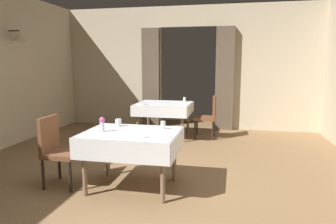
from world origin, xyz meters
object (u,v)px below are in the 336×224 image
glass_mid_b (163,125)px  flower_vase_mid (102,124)px  dining_table_mid (132,139)px  chair_mid_left (58,147)px  plate_far_a (142,104)px  dining_table_far (164,107)px  plate_mid_d (139,136)px  glass_mid_c (118,123)px  glass_far_b (185,99)px  chair_far_right (209,115)px

glass_mid_b → flower_vase_mid: bearing=-156.8°
dining_table_mid → chair_mid_left: 1.01m
chair_mid_left → plate_far_a: (0.36, 2.68, 0.24)m
dining_table_far → plate_mid_d: bearing=-82.7°
glass_mid_c → plate_far_a: (-0.34, 2.29, -0.05)m
glass_far_b → chair_mid_left: bearing=-109.1°
glass_mid_b → dining_table_far: bearing=102.5°
glass_mid_c → dining_table_far: bearing=88.6°
dining_table_far → glass_far_b: size_ratio=11.79×
glass_far_b → glass_mid_c: bearing=-98.8°
dining_table_mid → chair_mid_left: size_ratio=1.31×
chair_far_right → glass_mid_b: bearing=-98.3°
glass_mid_c → plate_mid_d: 0.69m
chair_far_right → plate_far_a: (-1.38, -0.37, 0.24)m
dining_table_mid → plate_mid_d: bearing=-53.5°
glass_mid_c → glass_mid_b: bearing=-3.8°
chair_far_right → dining_table_mid: bearing=-104.3°
plate_mid_d → glass_far_b: glass_far_b is taller
dining_table_mid → glass_far_b: 3.27m
glass_mid_b → plate_far_a: size_ratio=0.49×
dining_table_mid → plate_far_a: (-0.63, 2.57, 0.10)m
chair_far_right → glass_mid_c: bearing=-111.3°
dining_table_far → chair_far_right: size_ratio=1.28×
chair_mid_left → glass_mid_c: chair_mid_left is taller
glass_mid_b → plate_mid_d: 0.51m
glass_mid_c → glass_far_b: glass_mid_c is taller
glass_mid_c → flower_vase_mid: bearing=-102.8°
dining_table_far → glass_far_b: glass_far_b is taller
dining_table_far → glass_mid_c: glass_mid_c is taller
dining_table_mid → dining_table_far: size_ratio=1.03×
chair_far_right → glass_mid_b: size_ratio=8.42×
chair_far_right → plate_far_a: chair_far_right is taller
dining_table_mid → glass_mid_b: glass_mid_b is taller
chair_mid_left → plate_far_a: bearing=82.3°
plate_far_a → glass_far_b: (0.80, 0.68, 0.04)m
glass_mid_b → glass_mid_c: glass_mid_b is taller
dining_table_far → glass_mid_b: bearing=-77.5°
dining_table_mid → plate_far_a: plate_far_a is taller
chair_far_right → flower_vase_mid: (-1.12, -3.02, 0.34)m
chair_mid_left → glass_mid_c: size_ratio=8.77×
plate_mid_d → flower_vase_mid: bearing=163.2°
glass_far_b → plate_far_a: bearing=-139.6°
flower_vase_mid → glass_far_b: (0.54, 3.33, -0.05)m
flower_vase_mid → plate_mid_d: (0.54, -0.16, -0.10)m
dining_table_far → plate_far_a: plate_far_a is taller
glass_mid_c → plate_mid_d: size_ratio=0.50×
dining_table_mid → chair_far_right: (0.75, 2.95, -0.14)m
chair_mid_left → glass_mid_c: 0.86m
flower_vase_mid → plate_far_a: size_ratio=0.84×
plate_far_a → chair_far_right: bearing=15.1°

